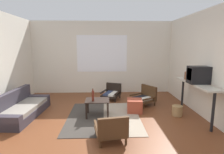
# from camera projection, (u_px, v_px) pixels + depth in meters

# --- Properties ---
(ground_plane) EXTENTS (7.80, 7.80, 0.00)m
(ground_plane) POSITION_uv_depth(u_px,v_px,m) (100.00, 126.00, 4.12)
(ground_plane) COLOR brown
(far_wall_with_window) EXTENTS (5.60, 0.13, 2.70)m
(far_wall_with_window) POSITION_uv_depth(u_px,v_px,m) (102.00, 58.00, 6.90)
(far_wall_with_window) COLOR silver
(far_wall_with_window) RESTS_ON ground
(side_wall_right) EXTENTS (0.12, 6.60, 2.70)m
(side_wall_right) POSITION_uv_depth(u_px,v_px,m) (212.00, 65.00, 4.28)
(side_wall_right) COLOR silver
(side_wall_right) RESTS_ON ground
(area_rug) EXTENTS (1.82, 2.16, 0.01)m
(area_rug) POSITION_uv_depth(u_px,v_px,m) (104.00, 117.00, 4.64)
(area_rug) COLOR #38332D
(area_rug) RESTS_ON ground
(couch) EXTENTS (0.85, 1.83, 0.65)m
(couch) POSITION_uv_depth(u_px,v_px,m) (21.00, 109.00, 4.65)
(couch) COLOR #38333D
(couch) RESTS_ON ground
(coffee_table) EXTENTS (0.61, 0.50, 0.44)m
(coffee_table) POSITION_uv_depth(u_px,v_px,m) (97.00, 103.00, 4.64)
(coffee_table) COLOR black
(coffee_table) RESTS_ON ground
(armchair_by_window) EXTENTS (0.73, 0.77, 0.51)m
(armchair_by_window) POSITION_uv_depth(u_px,v_px,m) (112.00, 92.00, 6.19)
(armchair_by_window) COLOR black
(armchair_by_window) RESTS_ON ground
(armchair_striped_foreground) EXTENTS (0.67, 0.70, 0.55)m
(armchair_striped_foreground) POSITION_uv_depth(u_px,v_px,m) (111.00, 129.00, 3.43)
(armchair_striped_foreground) COLOR #472D19
(armchair_striped_foreground) RESTS_ON ground
(armchair_corner) EXTENTS (0.81, 0.83, 0.57)m
(armchair_corner) POSITION_uv_depth(u_px,v_px,m) (145.00, 96.00, 5.63)
(armchair_corner) COLOR #472D19
(armchair_corner) RESTS_ON ground
(ottoman_orange) EXTENTS (0.44, 0.44, 0.35)m
(ottoman_orange) POSITION_uv_depth(u_px,v_px,m) (135.00, 106.00, 4.97)
(ottoman_orange) COLOR #993D28
(ottoman_orange) RESTS_ON ground
(console_shelf) EXTENTS (0.36, 1.63, 0.90)m
(console_shelf) POSITION_uv_depth(u_px,v_px,m) (196.00, 87.00, 4.47)
(console_shelf) COLOR beige
(console_shelf) RESTS_ON ground
(crt_television) EXTENTS (0.47, 0.32, 0.42)m
(crt_television) POSITION_uv_depth(u_px,v_px,m) (199.00, 75.00, 4.35)
(crt_television) COLOR black
(crt_television) RESTS_ON console_shelf
(clay_vase) EXTENTS (0.22, 0.22, 0.31)m
(clay_vase) POSITION_uv_depth(u_px,v_px,m) (189.00, 75.00, 4.88)
(clay_vase) COLOR brown
(clay_vase) RESTS_ON console_shelf
(glass_bottle) EXTENTS (0.06, 0.06, 0.32)m
(glass_bottle) POSITION_uv_depth(u_px,v_px,m) (93.00, 96.00, 4.50)
(glass_bottle) COLOR #5B2319
(glass_bottle) RESTS_ON coffee_table
(wicker_basket) EXTENTS (0.26, 0.26, 0.26)m
(wicker_basket) POSITION_uv_depth(u_px,v_px,m) (177.00, 111.00, 4.72)
(wicker_basket) COLOR #9E7A4C
(wicker_basket) RESTS_ON ground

